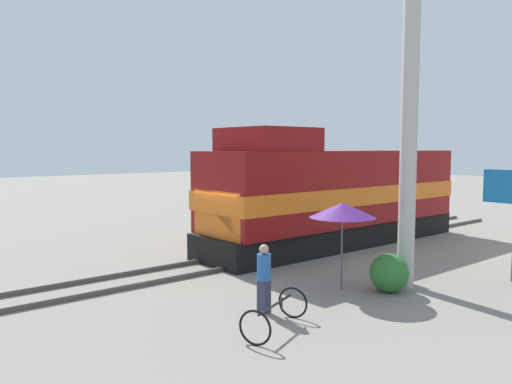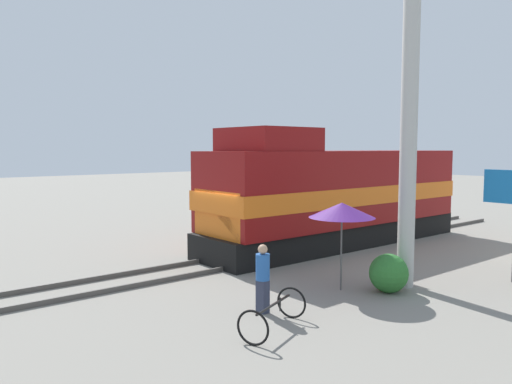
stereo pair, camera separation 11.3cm
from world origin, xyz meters
name	(u,v)px [view 1 (the left image)]	position (x,y,z in m)	size (l,w,h in m)	color
ground_plane	(241,262)	(0.00, 0.00, 0.00)	(120.00, 120.00, 0.00)	gray
rail_near	(228,256)	(-0.72, 0.00, 0.07)	(0.08, 32.22, 0.15)	#4C4742
rail_far	(254,263)	(0.72, 0.00, 0.07)	(0.08, 32.22, 0.15)	#4C4742
locomotive	(332,195)	(0.00, 4.72, 2.05)	(3.17, 12.74, 4.70)	black
utility_pole	(409,120)	(5.49, 1.74, 4.77)	(1.80, 0.47, 9.44)	#B2B2AD
vendor_umbrella	(342,210)	(4.57, 0.02, 2.26)	(1.84, 1.84, 2.47)	#4C4C4C
shrub_cluster	(389,273)	(5.55, 0.87, 0.54)	(1.08, 1.08, 1.08)	#2D722D
person_bystander	(264,276)	(4.64, -2.91, 0.90)	(0.34, 0.34, 1.67)	#2D3347
bicycle	(275,314)	(5.73, -3.51, 0.38)	(1.41, 2.06, 0.74)	black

